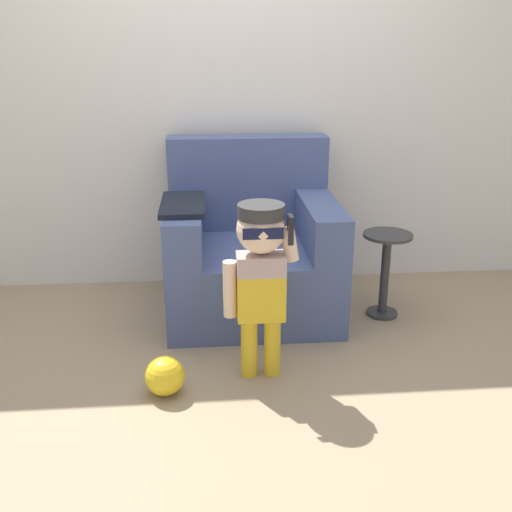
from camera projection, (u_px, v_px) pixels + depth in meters
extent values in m
plane|color=#998466|center=(236.00, 327.00, 3.44)|extent=(10.00, 10.00, 0.00)
cube|color=silver|center=(228.00, 83.00, 3.72)|extent=(10.00, 0.05, 2.60)
cube|color=#475684|center=(252.00, 277.00, 3.60)|extent=(0.98, 0.92, 0.42)
cube|color=#475684|center=(248.00, 182.00, 3.76)|extent=(0.98, 0.20, 0.58)
cube|color=#475684|center=(184.00, 230.00, 3.35)|extent=(0.20, 0.72, 0.26)
cube|color=#475684|center=(322.00, 226.00, 3.42)|extent=(0.20, 0.72, 0.26)
cube|color=black|center=(183.00, 205.00, 3.30)|extent=(0.24, 0.50, 0.03)
cylinder|color=gold|center=(249.00, 346.00, 2.91)|extent=(0.08, 0.08, 0.31)
cylinder|color=gold|center=(272.00, 346.00, 2.92)|extent=(0.08, 0.08, 0.31)
cube|color=gold|center=(261.00, 296.00, 2.82)|extent=(0.23, 0.13, 0.23)
cube|color=#B29993|center=(261.00, 264.00, 2.77)|extent=(0.23, 0.13, 0.10)
sphere|color=beige|center=(261.00, 229.00, 2.71)|extent=(0.23, 0.23, 0.23)
cylinder|color=#2D2D2D|center=(261.00, 211.00, 2.68)|extent=(0.21, 0.21, 0.06)
cube|color=#2D2D2D|center=(259.00, 210.00, 2.78)|extent=(0.13, 0.10, 0.01)
cube|color=#0F1433|center=(263.00, 234.00, 2.61)|extent=(0.18, 0.01, 0.05)
cylinder|color=beige|center=(230.00, 289.00, 2.80)|extent=(0.06, 0.06, 0.27)
cylinder|color=beige|center=(290.00, 244.00, 2.75)|extent=(0.09, 0.06, 0.16)
cube|color=black|center=(290.00, 229.00, 2.70)|extent=(0.02, 0.07, 0.13)
cylinder|color=#333333|center=(382.00, 313.00, 3.60)|extent=(0.19, 0.19, 0.02)
cylinder|color=#333333|center=(385.00, 276.00, 3.52)|extent=(0.05, 0.05, 0.49)
cylinder|color=#333333|center=(388.00, 235.00, 3.43)|extent=(0.28, 0.28, 0.02)
sphere|color=yellow|center=(165.00, 376.00, 2.77)|extent=(0.19, 0.19, 0.19)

